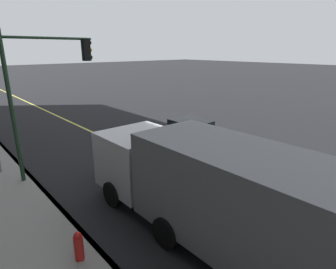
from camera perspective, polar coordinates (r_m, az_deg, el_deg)
ground at (r=12.19m, az=3.63°, el=-8.40°), size 200.00×200.00×0.00m
sidewalk_slab at (r=9.36m, az=-28.80°, el=-18.91°), size 80.00×3.25×0.15m
curb_edge at (r=9.67m, az=-19.58°, el=-16.40°), size 80.00×0.16×0.15m
lane_stripe_center at (r=12.19m, az=3.63°, el=-8.38°), size 80.00×0.16×0.01m
car_navy at (r=15.24m, az=5.14°, el=0.10°), size 3.88×1.92×1.55m
truck_gray at (r=7.89m, az=8.43°, el=-10.59°), size 8.47×2.67×2.96m
pedestrian_with_backpack at (r=12.17m, az=-12.83°, el=-4.06°), size 0.43×0.44×1.62m
traffic_light_mast at (r=12.17m, az=-24.35°, el=10.06°), size 0.28×3.55×5.98m
fire_hydrant at (r=7.85m, az=-17.94°, el=-21.48°), size 0.24×0.24×0.94m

